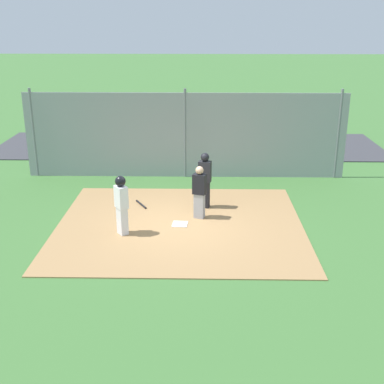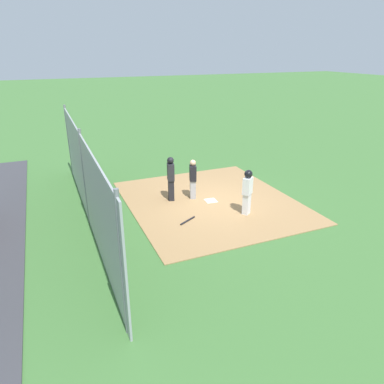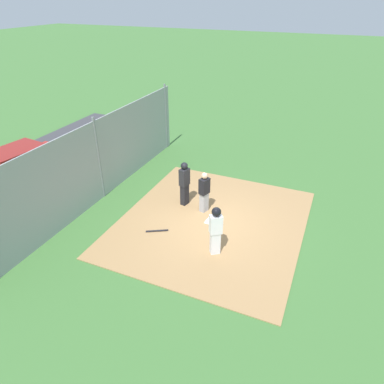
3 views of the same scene
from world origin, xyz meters
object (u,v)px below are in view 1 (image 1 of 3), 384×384
catcher (199,191)px  runner (121,201)px  baseball_bat (141,204)px  parked_car_green (113,132)px  umpire (205,179)px  parked_car_red (191,134)px  home_plate (180,224)px

catcher → runner: (2.15, 1.23, 0.14)m
runner → baseball_bat: runner is taller
parked_car_green → umpire: bearing=-59.7°
umpire → baseball_bat: umpire is taller
runner → parked_car_red: bearing=44.8°
home_plate → parked_car_red: parked_car_red is taller
catcher → parked_car_red: bearing=-158.6°
catcher → home_plate: bearing=-27.9°
catcher → umpire: size_ratio=0.90×
home_plate → parked_car_red: (-0.10, -9.33, 0.57)m
catcher → baseball_bat: size_ratio=2.08×
umpire → runner: size_ratio=1.05×
catcher → parked_car_green: (4.18, -9.17, -0.26)m
baseball_bat → catcher: bearing=32.6°
catcher → runner: size_ratio=0.95×
parked_car_red → runner: bearing=-92.2°
baseball_bat → parked_car_red: (-1.43, -7.78, 0.55)m
catcher → baseball_bat: 2.30m
runner → parked_car_green: 10.60m
runner → parked_car_green: size_ratio=0.40×
parked_car_green → parked_car_red: bearing=-3.2°
catcher → parked_car_green: size_ratio=0.38×
baseball_bat → parked_car_red: 7.93m
parked_car_green → home_plate: bearing=-67.0°
baseball_bat → runner: bearing=-35.8°
home_plate → runner: runner is taller
runner → baseball_bat: size_ratio=2.18×
parked_car_green → catcher: bearing=-62.9°
home_plate → parked_car_red: 9.35m
umpire → parked_car_green: 9.36m
home_plate → catcher: catcher is taller
umpire → baseball_bat: (2.06, -0.13, -0.92)m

